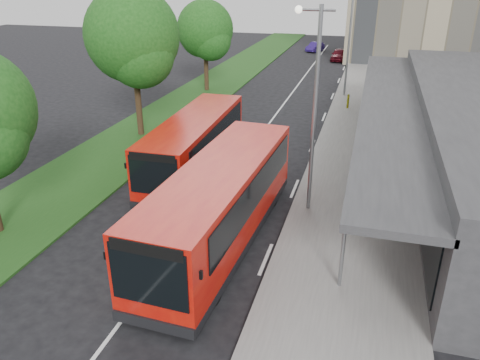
# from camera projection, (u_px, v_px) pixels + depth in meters

# --- Properties ---
(ground) EXTENTS (120.00, 120.00, 0.00)m
(ground) POSITION_uv_depth(u_px,v_px,m) (197.00, 220.00, 18.91)
(ground) COLOR black
(ground) RESTS_ON ground
(pavement) EXTENTS (5.00, 80.00, 0.15)m
(pavement) POSITION_uv_depth(u_px,v_px,m) (366.00, 104.00, 34.95)
(pavement) COLOR slate
(pavement) RESTS_ON ground
(grass_verge) EXTENTS (5.00, 80.00, 0.10)m
(grass_verge) POSITION_uv_depth(u_px,v_px,m) (203.00, 93.00, 38.17)
(grass_verge) COLOR #1B4516
(grass_verge) RESTS_ON ground
(lane_centre_line) EXTENTS (0.12, 70.00, 0.01)m
(lane_centre_line) POSITION_uv_depth(u_px,v_px,m) (274.00, 117.00, 32.07)
(lane_centre_line) COLOR silver
(lane_centre_line) RESTS_ON ground
(kerb_dashes) EXTENTS (0.12, 56.00, 0.01)m
(kerb_dashes) POSITION_uv_depth(u_px,v_px,m) (329.00, 106.00, 34.77)
(kerb_dashes) COLOR silver
(kerb_dashes) RESTS_ON ground
(station_building) EXTENTS (7.70, 26.00, 4.00)m
(station_building) POSITION_uv_depth(u_px,v_px,m) (467.00, 134.00, 22.41)
(station_building) COLOR #2E2E30
(station_building) RESTS_ON ground
(tree_mid) EXTENTS (5.32, 5.32, 8.55)m
(tree_mid) POSITION_uv_depth(u_px,v_px,m) (133.00, 42.00, 26.32)
(tree_mid) COLOR black
(tree_mid) RESTS_ON ground
(tree_far) EXTENTS (4.50, 4.50, 7.20)m
(tree_far) POSITION_uv_depth(u_px,v_px,m) (205.00, 33.00, 37.21)
(tree_far) COLOR black
(tree_far) RESTS_ON ground
(lamp_post_near) EXTENTS (1.44, 0.28, 8.00)m
(lamp_post_near) POSITION_uv_depth(u_px,v_px,m) (313.00, 100.00, 17.71)
(lamp_post_near) COLOR gray
(lamp_post_near) RESTS_ON pavement
(lamp_post_far) EXTENTS (1.44, 0.28, 8.00)m
(lamp_post_far) POSITION_uv_depth(u_px,v_px,m) (348.00, 35.00, 35.26)
(lamp_post_far) COLOR gray
(lamp_post_far) RESTS_ON pavement
(bus_main) EXTENTS (3.23, 10.71, 3.00)m
(bus_main) POSITION_uv_depth(u_px,v_px,m) (221.00, 204.00, 16.84)
(bus_main) COLOR red
(bus_main) RESTS_ON ground
(bus_second) EXTENTS (2.73, 9.80, 2.75)m
(bus_second) POSITION_uv_depth(u_px,v_px,m) (195.00, 145.00, 22.90)
(bus_second) COLOR red
(bus_second) RESTS_ON ground
(litter_bin) EXTENTS (0.53, 0.53, 0.94)m
(litter_bin) POSITION_uv_depth(u_px,v_px,m) (361.00, 143.00, 25.49)
(litter_bin) COLOR #352216
(litter_bin) RESTS_ON pavement
(bollard) EXTENTS (0.16, 0.16, 0.99)m
(bollard) POSITION_uv_depth(u_px,v_px,m) (348.00, 101.00, 33.43)
(bollard) COLOR #EAEC0C
(bollard) RESTS_ON pavement
(car_near) EXTENTS (1.75, 3.92, 1.31)m
(car_near) POSITION_uv_depth(u_px,v_px,m) (339.00, 55.00, 51.76)
(car_near) COLOR #530B15
(car_near) RESTS_ON ground
(car_far) EXTENTS (2.06, 3.54, 1.10)m
(car_far) POSITION_uv_depth(u_px,v_px,m) (315.00, 47.00, 57.66)
(car_far) COLOR navy
(car_far) RESTS_ON ground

